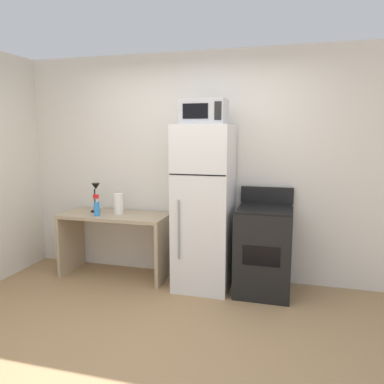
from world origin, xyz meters
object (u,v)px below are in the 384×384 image
object	(u,v)px
desk	(115,232)
microwave	(204,112)
oven_range	(264,250)
refrigerator	(204,208)
desk_lamp	(96,192)
spray_bottle	(97,207)
paper_towel_roll	(119,204)

from	to	relation	value
desk	microwave	distance (m)	1.75
desk	oven_range	size ratio (longest dim) A/B	1.15
refrigerator	desk_lamp	bearing A→B (deg)	177.29
spray_bottle	microwave	xyz separation A→B (m)	(1.24, 0.09, 1.06)
microwave	desk_lamp	bearing A→B (deg)	176.39
refrigerator	oven_range	bearing A→B (deg)	0.90
refrigerator	microwave	world-z (taller)	microwave
spray_bottle	refrigerator	xyz separation A→B (m)	(1.24, 0.11, 0.04)
spray_bottle	refrigerator	bearing A→B (deg)	5.17
desk_lamp	desk	bearing A→B (deg)	-6.04
spray_bottle	desk_lamp	bearing A→B (deg)	121.67
desk_lamp	microwave	xyz separation A→B (m)	(1.34, -0.08, 0.92)
desk_lamp	refrigerator	bearing A→B (deg)	-2.71
spray_bottle	paper_towel_roll	bearing A→B (deg)	40.75
refrigerator	microwave	xyz separation A→B (m)	(0.00, -0.02, 1.02)
desk	spray_bottle	distance (m)	0.38
refrigerator	microwave	size ratio (longest dim) A/B	3.86
oven_range	paper_towel_roll	bearing A→B (deg)	178.53
desk	desk_lamp	bearing A→B (deg)	173.96
desk_lamp	refrigerator	distance (m)	1.35
oven_range	desk_lamp	bearing A→B (deg)	178.46
paper_towel_roll	desk	bearing A→B (deg)	-158.14
desk	desk_lamp	world-z (taller)	desk_lamp
paper_towel_roll	microwave	size ratio (longest dim) A/B	0.52
refrigerator	microwave	bearing A→B (deg)	-89.68
desk_lamp	paper_towel_roll	world-z (taller)	desk_lamp
paper_towel_roll	refrigerator	distance (m)	1.05
desk	paper_towel_roll	size ratio (longest dim) A/B	5.25
paper_towel_roll	spray_bottle	world-z (taller)	spray_bottle
desk	paper_towel_roll	world-z (taller)	paper_towel_roll
desk_lamp	refrigerator	xyz separation A→B (m)	(1.34, -0.06, -0.10)
desk	refrigerator	size ratio (longest dim) A/B	0.71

